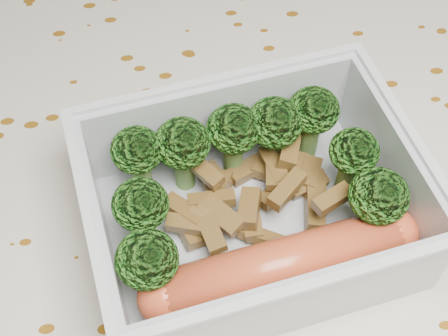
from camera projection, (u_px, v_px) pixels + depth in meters
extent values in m
cube|color=brown|center=(219.00, 215.00, 0.42)|extent=(1.40, 0.90, 0.04)
cube|color=beige|center=(218.00, 196.00, 0.40)|extent=(1.46, 0.96, 0.01)
cube|color=silver|center=(252.00, 229.00, 0.38)|extent=(0.20, 0.16, 0.00)
cube|color=silver|center=(220.00, 118.00, 0.39)|extent=(0.17, 0.03, 0.06)
cube|color=silver|center=(295.00, 304.00, 0.32)|extent=(0.17, 0.03, 0.06)
cube|color=silver|center=(390.00, 165.00, 0.37)|extent=(0.02, 0.13, 0.06)
cube|color=silver|center=(105.00, 241.00, 0.34)|extent=(0.02, 0.13, 0.06)
cube|color=silver|center=(218.00, 79.00, 0.37)|extent=(0.18, 0.04, 0.00)
cube|color=silver|center=(305.00, 287.00, 0.29)|extent=(0.18, 0.04, 0.00)
cube|color=silver|center=(410.00, 131.00, 0.35)|extent=(0.03, 0.13, 0.00)
cube|color=silver|center=(87.00, 214.00, 0.32)|extent=(0.03, 0.13, 0.00)
cylinder|color=#608C3F|center=(141.00, 176.00, 0.38)|extent=(0.01, 0.01, 0.03)
ellipsoid|color=#3C7A20|center=(137.00, 150.00, 0.36)|extent=(0.03, 0.03, 0.03)
cylinder|color=#608C3F|center=(185.00, 169.00, 0.39)|extent=(0.01, 0.01, 0.03)
ellipsoid|color=#3C7A20|center=(182.00, 143.00, 0.36)|extent=(0.03, 0.03, 0.03)
cylinder|color=#608C3F|center=(233.00, 155.00, 0.39)|extent=(0.01, 0.01, 0.03)
ellipsoid|color=#3C7A20|center=(234.00, 129.00, 0.37)|extent=(0.03, 0.03, 0.03)
cylinder|color=#608C3F|center=(272.00, 149.00, 0.40)|extent=(0.01, 0.01, 0.03)
ellipsoid|color=#3C7A20|center=(275.00, 123.00, 0.37)|extent=(0.03, 0.03, 0.03)
cylinder|color=#608C3F|center=(309.00, 137.00, 0.40)|extent=(0.01, 0.01, 0.03)
ellipsoid|color=#3C7A20|center=(314.00, 110.00, 0.38)|extent=(0.03, 0.03, 0.03)
cylinder|color=#608C3F|center=(145.00, 229.00, 0.36)|extent=(0.01, 0.01, 0.03)
ellipsoid|color=#3C7A20|center=(140.00, 205.00, 0.34)|extent=(0.03, 0.03, 0.03)
cylinder|color=#608C3F|center=(347.00, 177.00, 0.38)|extent=(0.01, 0.01, 0.03)
ellipsoid|color=#3C7A20|center=(354.00, 151.00, 0.36)|extent=(0.03, 0.03, 0.03)
cylinder|color=#608C3F|center=(152.00, 282.00, 0.34)|extent=(0.01, 0.01, 0.03)
ellipsoid|color=#3C7A20|center=(147.00, 259.00, 0.32)|extent=(0.03, 0.03, 0.03)
cylinder|color=#608C3F|center=(370.00, 221.00, 0.36)|extent=(0.01, 0.01, 0.03)
ellipsoid|color=#3C7A20|center=(379.00, 196.00, 0.34)|extent=(0.03, 0.03, 0.03)
cube|color=brown|center=(214.00, 186.00, 0.39)|extent=(0.02, 0.03, 0.01)
cube|color=brown|center=(317.00, 197.00, 0.38)|extent=(0.02, 0.02, 0.01)
cube|color=brown|center=(202.00, 213.00, 0.38)|extent=(0.03, 0.02, 0.01)
cube|color=brown|center=(274.00, 165.00, 0.39)|extent=(0.02, 0.03, 0.01)
cube|color=brown|center=(333.00, 199.00, 0.36)|extent=(0.03, 0.02, 0.01)
cube|color=brown|center=(220.00, 188.00, 0.39)|extent=(0.02, 0.03, 0.01)
cube|color=brown|center=(287.00, 189.00, 0.36)|extent=(0.03, 0.03, 0.01)
cube|color=brown|center=(204.00, 171.00, 0.37)|extent=(0.02, 0.03, 0.01)
cube|color=brown|center=(209.00, 220.00, 0.36)|extent=(0.03, 0.02, 0.01)
cube|color=brown|center=(214.00, 178.00, 0.39)|extent=(0.02, 0.02, 0.01)
cube|color=brown|center=(221.00, 215.00, 0.36)|extent=(0.03, 0.03, 0.01)
cube|color=brown|center=(275.00, 171.00, 0.38)|extent=(0.02, 0.03, 0.01)
cube|color=brown|center=(210.00, 230.00, 0.36)|extent=(0.02, 0.03, 0.01)
cube|color=brown|center=(253.00, 223.00, 0.37)|extent=(0.01, 0.02, 0.01)
cube|color=brown|center=(315.00, 208.00, 0.38)|extent=(0.02, 0.03, 0.01)
cube|color=brown|center=(276.00, 173.00, 0.39)|extent=(0.03, 0.03, 0.01)
cube|color=brown|center=(290.00, 145.00, 0.39)|extent=(0.02, 0.04, 0.01)
cube|color=brown|center=(188.00, 226.00, 0.37)|extent=(0.02, 0.03, 0.01)
cube|color=brown|center=(308.00, 184.00, 0.39)|extent=(0.03, 0.02, 0.01)
cube|color=brown|center=(189.00, 225.00, 0.36)|extent=(0.03, 0.02, 0.01)
cube|color=brown|center=(211.00, 200.00, 0.37)|extent=(0.03, 0.01, 0.01)
cube|color=brown|center=(261.00, 237.00, 0.37)|extent=(0.03, 0.02, 0.01)
cube|color=brown|center=(251.00, 167.00, 0.40)|extent=(0.03, 0.02, 0.01)
cube|color=brown|center=(201.00, 215.00, 0.37)|extent=(0.01, 0.02, 0.01)
cube|color=brown|center=(184.00, 211.00, 0.37)|extent=(0.03, 0.03, 0.01)
cube|color=brown|center=(249.00, 208.00, 0.37)|extent=(0.02, 0.03, 0.01)
cube|color=brown|center=(296.00, 174.00, 0.39)|extent=(0.02, 0.03, 0.01)
cube|color=brown|center=(276.00, 193.00, 0.38)|extent=(0.03, 0.02, 0.01)
cube|color=brown|center=(309.00, 174.00, 0.39)|extent=(0.02, 0.03, 0.01)
cylinder|color=#CF4D29|center=(282.00, 265.00, 0.34)|extent=(0.14, 0.05, 0.03)
sphere|color=#CF4D29|center=(392.00, 234.00, 0.36)|extent=(0.03, 0.03, 0.03)
sphere|color=#CF4D29|center=(165.00, 298.00, 0.33)|extent=(0.03, 0.03, 0.03)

